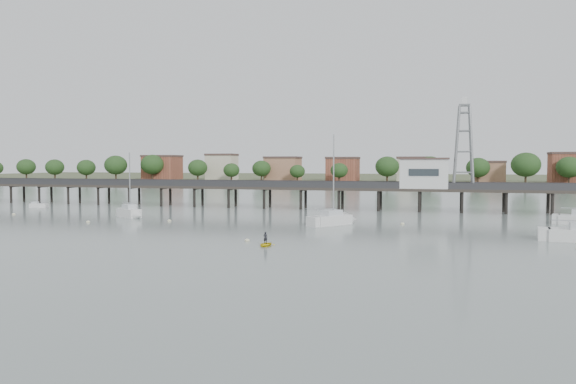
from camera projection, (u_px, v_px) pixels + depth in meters
The scene contains 11 objects.
ground_plane at pixel (90, 265), 46.08m from camera, with size 500.00×500.00×0.00m, color slate.
pier at pixel (285, 188), 103.71m from camera, with size 150.00×5.00×5.50m.
pier_building at pixel (424, 173), 97.02m from camera, with size 8.40×5.40×5.30m.
lattice_tower at pixel (464, 147), 95.08m from camera, with size 3.20×3.20×15.50m.
sailboat_b at pixel (132, 213), 86.21m from camera, with size 6.19×4.87×10.44m.
sailboat_c at pixel (338, 220), 76.81m from camera, with size 6.42×7.66×12.94m.
white_tender at pixel (38, 205), 105.70m from camera, with size 3.35×2.01×1.22m.
yellow_dinghy at pixel (265, 246), 56.92m from camera, with size 1.67×0.48×2.33m, color yellow.
dinghy_occupant at pixel (265, 246), 56.92m from camera, with size 0.43×1.17×0.28m, color black.
mooring_buoys at pixel (225, 226), 73.66m from camera, with size 80.27×21.52×0.39m.
far_shore at pixel (383, 178), 276.83m from camera, with size 500.00×170.00×10.40m.
Camera 1 is at (27.68, -39.84, 8.44)m, focal length 35.00 mm.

